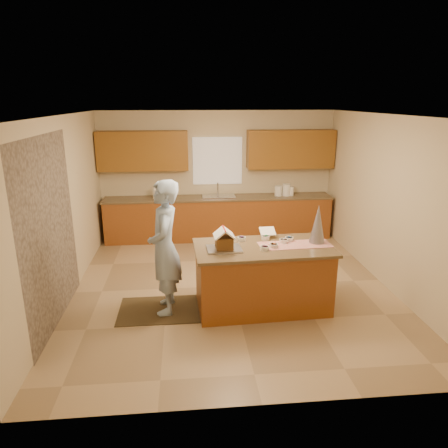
# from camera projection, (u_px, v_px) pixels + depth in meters

# --- Properties ---
(floor) EXTENTS (5.50, 5.50, 0.00)m
(floor) POSITION_uv_depth(u_px,v_px,m) (231.00, 286.00, 6.74)
(floor) COLOR tan
(floor) RESTS_ON ground
(ceiling) EXTENTS (5.50, 5.50, 0.00)m
(ceiling) POSITION_uv_depth(u_px,v_px,m) (232.00, 115.00, 5.95)
(ceiling) COLOR silver
(ceiling) RESTS_ON floor
(wall_back) EXTENTS (5.50, 5.50, 0.00)m
(wall_back) POSITION_uv_depth(u_px,v_px,m) (217.00, 175.00, 8.97)
(wall_back) COLOR beige
(wall_back) RESTS_ON floor
(wall_front) EXTENTS (5.50, 5.50, 0.00)m
(wall_front) POSITION_uv_depth(u_px,v_px,m) (266.00, 281.00, 3.73)
(wall_front) COLOR beige
(wall_front) RESTS_ON floor
(wall_left) EXTENTS (5.50, 5.50, 0.00)m
(wall_left) POSITION_uv_depth(u_px,v_px,m) (64.00, 210.00, 6.12)
(wall_left) COLOR beige
(wall_left) RESTS_ON floor
(wall_right) EXTENTS (5.50, 5.50, 0.00)m
(wall_right) POSITION_uv_depth(u_px,v_px,m) (388.00, 202.00, 6.58)
(wall_right) COLOR beige
(wall_right) RESTS_ON floor
(stone_accent) EXTENTS (0.00, 2.50, 2.50)m
(stone_accent) POSITION_uv_depth(u_px,v_px,m) (50.00, 233.00, 5.39)
(stone_accent) COLOR gray
(stone_accent) RESTS_ON wall_left
(window_curtain) EXTENTS (1.05, 0.03, 1.00)m
(window_curtain) POSITION_uv_depth(u_px,v_px,m) (217.00, 161.00, 8.85)
(window_curtain) COLOR white
(window_curtain) RESTS_ON wall_back
(back_counter_base) EXTENTS (4.80, 0.60, 0.88)m
(back_counter_base) POSITION_uv_depth(u_px,v_px,m) (219.00, 219.00, 8.94)
(back_counter_base) COLOR brown
(back_counter_base) RESTS_ON floor
(back_counter_top) EXTENTS (4.85, 0.63, 0.04)m
(back_counter_top) POSITION_uv_depth(u_px,v_px,m) (219.00, 198.00, 8.81)
(back_counter_top) COLOR brown
(back_counter_top) RESTS_ON back_counter_base
(upper_cabinet_left) EXTENTS (1.85, 0.35, 0.80)m
(upper_cabinet_left) POSITION_uv_depth(u_px,v_px,m) (143.00, 151.00, 8.49)
(upper_cabinet_left) COLOR brown
(upper_cabinet_left) RESTS_ON wall_back
(upper_cabinet_right) EXTENTS (1.85, 0.35, 0.80)m
(upper_cabinet_right) POSITION_uv_depth(u_px,v_px,m) (291.00, 149.00, 8.78)
(upper_cabinet_right) COLOR brown
(upper_cabinet_right) RESTS_ON wall_back
(sink) EXTENTS (0.70, 0.45, 0.12)m
(sink) POSITION_uv_depth(u_px,v_px,m) (219.00, 198.00, 8.81)
(sink) COLOR silver
(sink) RESTS_ON back_counter_top
(faucet) EXTENTS (0.03, 0.03, 0.28)m
(faucet) POSITION_uv_depth(u_px,v_px,m) (218.00, 189.00, 8.94)
(faucet) COLOR silver
(faucet) RESTS_ON back_counter_top
(island_base) EXTENTS (1.88, 1.01, 0.90)m
(island_base) POSITION_uv_depth(u_px,v_px,m) (262.00, 279.00, 5.94)
(island_base) COLOR brown
(island_base) RESTS_ON floor
(island_top) EXTENTS (1.97, 1.09, 0.04)m
(island_top) POSITION_uv_depth(u_px,v_px,m) (263.00, 248.00, 5.80)
(island_top) COLOR brown
(island_top) RESTS_ON island_base
(table_runner) EXTENTS (1.04, 0.42, 0.01)m
(table_runner) POSITION_uv_depth(u_px,v_px,m) (295.00, 245.00, 5.86)
(table_runner) COLOR #A5140B
(table_runner) RESTS_ON island_top
(baking_tray) EXTENTS (0.49, 0.37, 0.03)m
(baking_tray) POSITION_uv_depth(u_px,v_px,m) (224.00, 249.00, 5.66)
(baking_tray) COLOR silver
(baking_tray) RESTS_ON island_top
(cookbook) EXTENTS (0.23, 0.19, 0.10)m
(cookbook) POSITION_uv_depth(u_px,v_px,m) (267.00, 231.00, 6.16)
(cookbook) COLOR white
(cookbook) RESTS_ON island_top
(tinsel_tree) EXTENTS (0.24, 0.24, 0.56)m
(tinsel_tree) POSITION_uv_depth(u_px,v_px,m) (318.00, 224.00, 5.87)
(tinsel_tree) COLOR silver
(tinsel_tree) RESTS_ON island_top
(rug) EXTENTS (1.28, 0.84, 0.01)m
(rug) POSITION_uv_depth(u_px,v_px,m) (164.00, 310.00, 5.97)
(rug) COLOR black
(rug) RESTS_ON floor
(boy) EXTENTS (0.46, 0.70, 1.89)m
(boy) POSITION_uv_depth(u_px,v_px,m) (165.00, 248.00, 5.70)
(boy) COLOR #9EBBE1
(boy) RESTS_ON rug
(canister_a) EXTENTS (0.16, 0.16, 0.22)m
(canister_a) POSITION_uv_depth(u_px,v_px,m) (278.00, 191.00, 8.89)
(canister_a) COLOR white
(canister_a) RESTS_ON back_counter_top
(canister_b) EXTENTS (0.18, 0.18, 0.26)m
(canister_b) POSITION_uv_depth(u_px,v_px,m) (287.00, 190.00, 8.90)
(canister_b) COLOR white
(canister_b) RESTS_ON back_counter_top
(canister_c) EXTENTS (0.14, 0.14, 0.20)m
(canister_c) POSITION_uv_depth(u_px,v_px,m) (291.00, 191.00, 8.92)
(canister_c) COLOR white
(canister_c) RESTS_ON back_counter_top
(paper_towel) EXTENTS (0.11, 0.11, 0.24)m
(paper_towel) POSITION_uv_depth(u_px,v_px,m) (155.00, 193.00, 8.65)
(paper_towel) COLOR white
(paper_towel) RESTS_ON back_counter_top
(gingerbread_house) EXTENTS (0.29, 0.30, 0.29)m
(gingerbread_house) POSITION_uv_depth(u_px,v_px,m) (224.00, 241.00, 5.63)
(gingerbread_house) COLOR brown
(gingerbread_house) RESTS_ON baking_tray
(candy_bowls) EXTENTS (0.81, 0.56, 0.06)m
(candy_bowls) POSITION_uv_depth(u_px,v_px,m) (270.00, 242.00, 5.90)
(candy_bowls) COLOR #25A35D
(candy_bowls) RESTS_ON island_top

